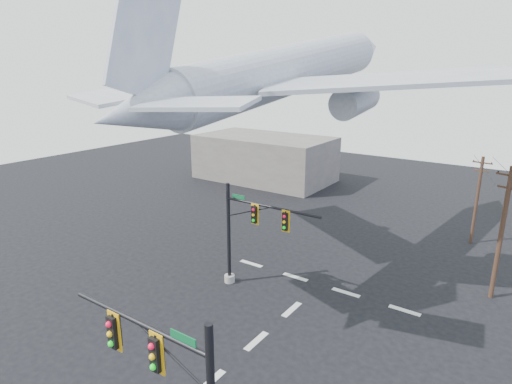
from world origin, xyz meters
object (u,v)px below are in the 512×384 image
Objects in this scene: utility_pole_a at (502,232)px; utility_pole_b at (477,199)px; signal_mast_far at (246,235)px; airliner at (287,72)px.

utility_pole_a is 9.88m from utility_pole_b.
signal_mast_far is 11.84m from airliner.
utility_pole_a is 0.29× the size of airliner.
signal_mast_far is at bearing -175.81° from airliner.
signal_mast_far is at bearing -128.50° from utility_pole_a.
utility_pole_a reaches higher than signal_mast_far.
airliner is (-14.46, -3.17, 9.87)m from utility_pole_a.
utility_pole_b is (11.61, 17.86, 0.08)m from signal_mast_far.
signal_mast_far is 0.23× the size of airliner.
airliner is (-0.13, 5.21, 10.63)m from signal_mast_far.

